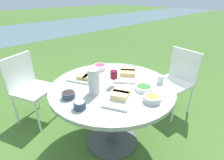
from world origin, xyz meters
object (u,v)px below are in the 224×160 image
object	(u,v)px
chair_near_left	(178,77)
dining_table	(112,96)
handbag	(118,85)
water_pitcher	(94,82)
wine_glass	(114,75)
chair_near_right	(28,84)

from	to	relation	value
chair_near_left	dining_table	bearing A→B (deg)	170.54
chair_near_left	handbag	bearing A→B (deg)	104.39
water_pitcher	wine_glass	world-z (taller)	water_pitcher
chair_near_left	handbag	distance (m)	1.02
chair_near_right	wine_glass	bearing A→B (deg)	-66.51
water_pitcher	handbag	xyz separation A→B (m)	(1.08, 0.72, -0.73)
handbag	chair_near_right	bearing A→B (deg)	166.04
wine_glass	dining_table	bearing A→B (deg)	114.53
water_pitcher	handbag	world-z (taller)	water_pitcher
chair_near_left	wine_glass	bearing A→B (deg)	171.41
dining_table	chair_near_right	bearing A→B (deg)	113.47
chair_near_right	water_pitcher	distance (m)	1.13
dining_table	chair_near_right	world-z (taller)	chair_near_right
dining_table	wine_glass	bearing A→B (deg)	-65.47
dining_table	chair_near_right	distance (m)	1.16
chair_near_left	wine_glass	world-z (taller)	wine_glass
chair_near_right	wine_glass	xyz separation A→B (m)	(0.47, -1.08, 0.32)
water_pitcher	chair_near_right	bearing A→B (deg)	102.81
chair_near_left	handbag	xyz separation A→B (m)	(-0.23, 0.91, -0.40)
chair_near_right	handbag	distance (m)	1.42
dining_table	water_pitcher	world-z (taller)	water_pitcher
chair_near_right	handbag	world-z (taller)	chair_near_right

